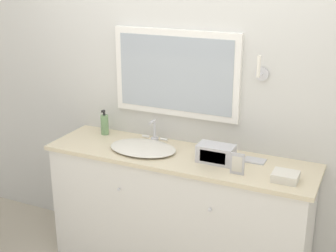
{
  "coord_description": "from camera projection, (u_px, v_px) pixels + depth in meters",
  "views": [
    {
      "loc": [
        1.2,
        -2.46,
        2.14
      ],
      "look_at": [
        -0.08,
        0.28,
        1.09
      ],
      "focal_mm": 50.0,
      "sensor_mm": 36.0,
      "label": 1
    }
  ],
  "objects": [
    {
      "name": "metal_tray",
      "position": [
        255.0,
        161.0,
        3.12
      ],
      "size": [
        0.14,
        0.1,
        0.01
      ],
      "color": "silver",
      "rests_on": "vanity_counter"
    },
    {
      "name": "picture_frame",
      "position": [
        237.0,
        164.0,
        2.91
      ],
      "size": [
        0.09,
        0.01,
        0.14
      ],
      "color": "#B2B2B7",
      "rests_on": "vanity_counter"
    },
    {
      "name": "soap_bottle",
      "position": [
        105.0,
        124.0,
        3.6
      ],
      "size": [
        0.06,
        0.06,
        0.2
      ],
      "color": "#709966",
      "rests_on": "vanity_counter"
    },
    {
      "name": "hand_towel_near_sink",
      "position": [
        285.0,
        177.0,
        2.84
      ],
      "size": [
        0.16,
        0.14,
        0.05
      ],
      "color": "silver",
      "rests_on": "vanity_counter"
    },
    {
      "name": "appliance_box",
      "position": [
        216.0,
        154.0,
        3.1
      ],
      "size": [
        0.24,
        0.14,
        0.12
      ],
      "color": "#BCBCC1",
      "rests_on": "vanity_counter"
    },
    {
      "name": "vanity_counter",
      "position": [
        178.0,
        212.0,
        3.38
      ],
      "size": [
        1.9,
        0.53,
        0.89
      ],
      "color": "silver",
      "rests_on": "ground_plane"
    },
    {
      "name": "wall_back",
      "position": [
        195.0,
        91.0,
        3.35
      ],
      "size": [
        8.0,
        0.18,
        2.55
      ],
      "color": "silver",
      "rests_on": "ground_plane"
    },
    {
      "name": "sink_basin",
      "position": [
        143.0,
        147.0,
        3.31
      ],
      "size": [
        0.49,
        0.39,
        0.18
      ],
      "color": "silver",
      "rests_on": "vanity_counter"
    }
  ]
}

